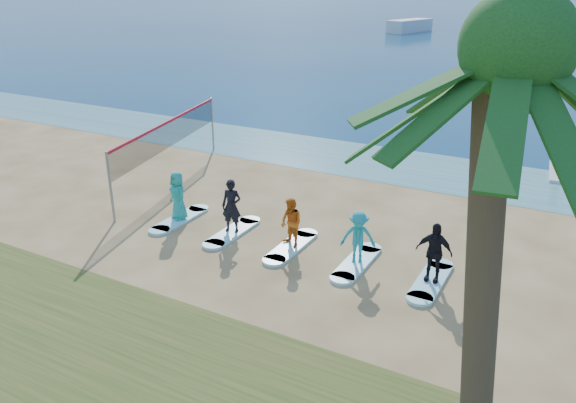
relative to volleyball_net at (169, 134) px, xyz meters
The scene contains 18 objects.
ground 7.01m from the volleyball_net, 39.36° to the right, with size 600.00×600.00×0.00m, color tan.
shallow_water 8.34m from the volleyball_net, 50.02° to the left, with size 600.00×600.00×0.00m, color teal.
ocean 155.82m from the volleyball_net, 88.08° to the left, with size 600.00×600.00×0.00m, color navy.
volleyball_net is the anchor object (origin of this frame).
palm_tree 17.15m from the volleyball_net, 33.14° to the right, with size 5.60×5.60×8.17m.
paddleboard 16.43m from the volleyball_net, 31.68° to the left, with size 0.70×3.00×0.12m, color silver.
paddleboarder 16.36m from the volleyball_net, 31.68° to the left, with size 1.42×0.45×1.53m, color tan.
boat_offshore_a 70.50m from the volleyball_net, 99.67° to the left, with size 2.75×8.55×1.79m, color silver.
surfboard_0 4.75m from the volleyball_net, 47.16° to the right, with size 0.70×2.20×0.09m, color #A4F5FF.
student_0 4.48m from the volleyball_net, 47.16° to the right, with size 0.81×0.53×1.66m, color teal.
surfboard_1 6.34m from the volleyball_net, 31.89° to the right, with size 0.70×2.20×0.09m, color #A4F5FF.
student_1 6.13m from the volleyball_net, 31.89° to the right, with size 0.64×0.42×1.75m, color black.
surfboard_2 8.21m from the volleyball_net, 23.62° to the right, with size 0.70×2.20×0.09m, color #A4F5FF.
student_2 8.06m from the volleyball_net, 23.62° to the right, with size 0.74×0.58×1.52m, color #D36316.
surfboard_3 10.20m from the volleyball_net, 18.63° to the right, with size 0.70×2.20×0.09m, color #A4F5FF.
student_3 10.08m from the volleyball_net, 18.63° to the right, with size 1.01×0.58×1.56m, color teal.
surfboard_4 12.25m from the volleyball_net, 15.33° to the right, with size 0.70×2.20×0.09m, color #A4F5FF.
student_4 12.15m from the volleyball_net, 15.33° to the right, with size 0.98×0.41×1.68m, color black.
Camera 1 is at (9.51, -12.57, 7.78)m, focal length 35.00 mm.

